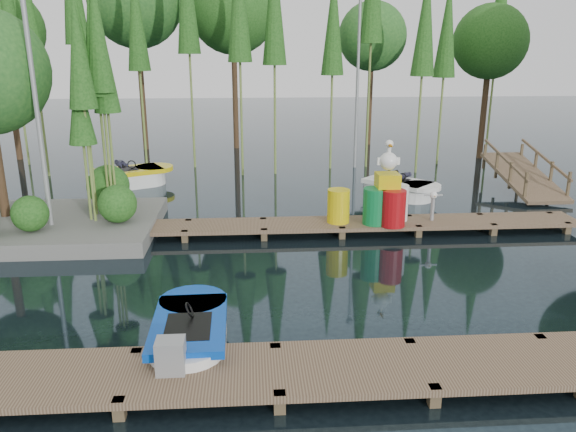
{
  "coord_description": "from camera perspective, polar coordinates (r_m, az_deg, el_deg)",
  "views": [
    {
      "loc": [
        -0.34,
        -11.7,
        4.78
      ],
      "look_at": [
        0.5,
        0.5,
        1.1
      ],
      "focal_mm": 35.0,
      "sensor_mm": 36.0,
      "label": 1
    }
  ],
  "objects": [
    {
      "name": "ground_plane",
      "position": [
        12.64,
        -2.12,
        -5.48
      ],
      "size": [
        90.0,
        90.0,
        0.0
      ],
      "primitive_type": "plane",
      "color": "#1A2931"
    },
    {
      "name": "near_dock",
      "position": [
        8.52,
        -1.1,
        -15.49
      ],
      "size": [
        18.0,
        1.5,
        0.5
      ],
      "color": "brown",
      "rests_on": "ground"
    },
    {
      "name": "far_dock",
      "position": [
        14.97,
        1.39,
        -0.95
      ],
      "size": [
        15.0,
        1.2,
        0.5
      ],
      "color": "brown",
      "rests_on": "ground"
    },
    {
      "name": "island",
      "position": [
        16.21,
        -25.85,
        9.46
      ],
      "size": [
        6.2,
        4.2,
        6.75
      ],
      "color": "slate",
      "rests_on": "ground"
    },
    {
      "name": "tree_screen",
      "position": [
        22.4,
        -8.8,
        19.99
      ],
      "size": [
        34.42,
        18.53,
        10.31
      ],
      "color": "#412C1B",
      "rests_on": "ground"
    },
    {
      "name": "lamp_island",
      "position": [
        15.12,
        -24.59,
        13.32
      ],
      "size": [
        0.3,
        0.3,
        7.25
      ],
      "color": "gray",
      "rests_on": "ground"
    },
    {
      "name": "lamp_rear",
      "position": [
        23.12,
        7.15,
        15.34
      ],
      "size": [
        0.3,
        0.3,
        7.25
      ],
      "color": "gray",
      "rests_on": "ground"
    },
    {
      "name": "ramp",
      "position": [
        20.88,
        22.79,
        3.85
      ],
      "size": [
        1.5,
        3.94,
        1.49
      ],
      "color": "brown",
      "rests_on": "ground"
    },
    {
      "name": "boat_blue",
      "position": [
        9.54,
        -9.9,
        -11.87
      ],
      "size": [
        1.23,
        2.63,
        0.88
      ],
      "rotation": [
        0.0,
        0.0,
        0.02
      ],
      "color": "white",
      "rests_on": "ground"
    },
    {
      "name": "boat_yellow_far",
      "position": [
        20.92,
        -15.81,
        3.79
      ],
      "size": [
        3.28,
        2.55,
        1.5
      ],
      "rotation": [
        0.0,
        0.0,
        0.12
      ],
      "color": "white",
      "rests_on": "ground"
    },
    {
      "name": "boat_white_far",
      "position": [
        18.98,
        11.19,
        2.73
      ],
      "size": [
        2.76,
        2.77,
        1.28
      ],
      "rotation": [
        0.0,
        0.0,
        -0.09
      ],
      "color": "white",
      "rests_on": "ground"
    },
    {
      "name": "utility_cabinet",
      "position": [
        8.44,
        -11.82,
        -13.73
      ],
      "size": [
        0.41,
        0.35,
        0.5
      ],
      "primitive_type": "cube",
      "color": "gray",
      "rests_on": "near_dock"
    },
    {
      "name": "yellow_barrel",
      "position": [
        14.94,
        5.14,
        1.02
      ],
      "size": [
        0.6,
        0.6,
        0.9
      ],
      "primitive_type": "cylinder",
      "color": "#D6BC0B",
      "rests_on": "far_dock"
    },
    {
      "name": "drum_cluster",
      "position": [
        15.0,
        10.14,
        1.68
      ],
      "size": [
        1.28,
        1.18,
        2.21
      ],
      "color": "#0C6E33",
      "rests_on": "far_dock"
    },
    {
      "name": "seagull_post",
      "position": [
        15.52,
        14.52,
        1.5
      ],
      "size": [
        0.5,
        0.27,
        0.8
      ],
      "color": "gray",
      "rests_on": "far_dock"
    }
  ]
}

